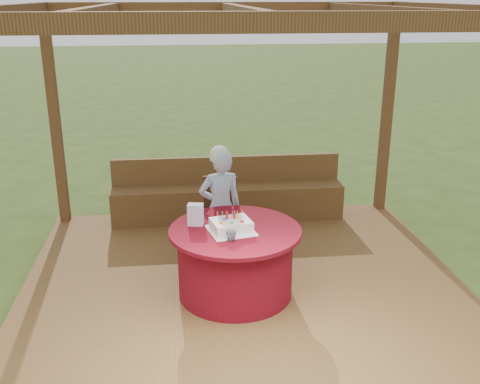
% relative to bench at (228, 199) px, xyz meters
% --- Properties ---
extents(ground, '(60.00, 60.00, 0.00)m').
position_rel_bench_xyz_m(ground, '(0.00, -1.72, -0.38)').
color(ground, '#2F4818').
rests_on(ground, ground).
extents(deck, '(4.50, 4.00, 0.12)m').
position_rel_bench_xyz_m(deck, '(0.00, -1.72, -0.32)').
color(deck, brown).
rests_on(deck, ground).
extents(pergola, '(4.50, 4.00, 2.72)m').
position_rel_bench_xyz_m(pergola, '(0.00, -1.72, 2.02)').
color(pergola, brown).
rests_on(pergola, deck).
extents(bench, '(3.00, 0.42, 0.80)m').
position_rel_bench_xyz_m(bench, '(0.00, 0.00, 0.00)').
color(bench, brown).
rests_on(bench, deck).
extents(table, '(1.27, 1.27, 0.69)m').
position_rel_bench_xyz_m(table, '(-0.10, -1.99, 0.09)').
color(table, maroon).
rests_on(table, deck).
extents(chair, '(0.44, 0.44, 0.84)m').
position_rel_bench_xyz_m(chair, '(-0.17, -0.89, 0.19)').
color(chair, '#391F12').
rests_on(chair, deck).
extents(elderly_woman, '(0.52, 0.39, 1.33)m').
position_rel_bench_xyz_m(elderly_woman, '(-0.19, -1.27, 0.40)').
color(elderly_woman, '#8DAFD2').
rests_on(elderly_woman, deck).
extents(birthday_cake, '(0.49, 0.49, 0.18)m').
position_rel_bench_xyz_m(birthday_cake, '(-0.15, -2.03, 0.48)').
color(birthday_cake, white).
rests_on(birthday_cake, table).
extents(gift_bag, '(0.16, 0.12, 0.21)m').
position_rel_bench_xyz_m(gift_bag, '(-0.47, -1.84, 0.53)').
color(gift_bag, '#F09BCB').
rests_on(gift_bag, table).
extents(drinking_glass, '(0.11, 0.11, 0.09)m').
position_rel_bench_xyz_m(drinking_glass, '(-0.17, -2.26, 0.47)').
color(drinking_glass, white).
rests_on(drinking_glass, table).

